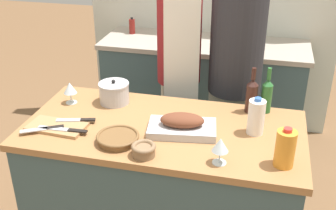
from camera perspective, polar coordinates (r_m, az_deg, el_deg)
name	(u,v)px	position (r m, az deg, el deg)	size (l,w,h in m)	color
kitchen_island	(164,190)	(2.62, -0.61, -11.46)	(1.57, 0.78, 0.90)	#3D565B
back_counter	(202,91)	(3.83, 4.69, 1.91)	(1.77, 0.60, 0.93)	#3D565B
roasting_pan	(182,125)	(2.30, 1.92, -2.78)	(0.40, 0.26, 0.11)	#BCBCC1
wicker_basket	(118,138)	(2.24, -6.82, -4.45)	(0.23, 0.23, 0.04)	brown
cutting_board	(57,127)	(2.44, -14.82, -2.86)	(0.33, 0.19, 0.02)	#AD7F51
stock_pot	(114,93)	(2.64, -7.30, 1.66)	(0.19, 0.19, 0.16)	#B7B7BC
mixing_bowl	(144,150)	(2.11, -3.31, -6.04)	(0.13, 0.13, 0.06)	#846647
juice_jug	(285,148)	(2.08, 15.59, -5.68)	(0.10, 0.10, 0.21)	orange
milk_jug	(256,117)	(2.31, 11.85, -1.59)	(0.09, 0.09, 0.21)	white
wine_bottle_green	(252,95)	(2.53, 11.27, 1.36)	(0.07, 0.07, 0.28)	#381E19
wine_bottle_dark	(267,95)	(2.55, 13.23, 1.35)	(0.06, 0.06, 0.28)	#28662D
wine_glass_left	(220,146)	(2.03, 7.10, -5.47)	(0.08, 0.08, 0.14)	silver
wine_glass_right	(70,88)	(2.67, -13.14, 2.20)	(0.08, 0.08, 0.14)	silver
knife_chef	(64,130)	(2.37, -13.88, -3.25)	(0.28, 0.04, 0.01)	#B7B7BC
knife_paring	(44,129)	(2.41, -16.48, -3.11)	(0.22, 0.14, 0.01)	#B7B7BC
knife_bread	(77,120)	(2.45, -12.20, -1.99)	(0.22, 0.09, 0.01)	#B7B7BC
stand_mixer	(247,32)	(3.52, 10.71, 9.71)	(0.18, 0.14, 0.33)	#333842
condiment_bottle_tall	(132,26)	(3.88, -4.89, 10.58)	(0.05, 0.05, 0.15)	maroon
condiment_bottle_short	(222,39)	(3.51, 7.36, 8.81)	(0.06, 0.06, 0.17)	#B28E2D
person_cook_aproned	(179,61)	(2.97, 1.50, 6.01)	(0.31, 0.34, 1.81)	beige
person_cook_guest	(235,74)	(2.96, 9.06, 4.17)	(0.37, 0.37, 1.72)	beige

